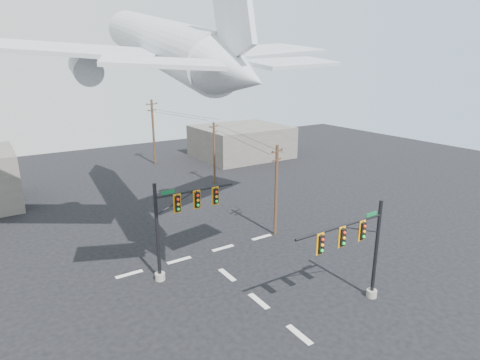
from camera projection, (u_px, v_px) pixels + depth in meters
ground at (299, 335)px, 22.88m from camera, size 120.00×120.00×0.00m
lane_markings at (247, 292)px, 27.18m from camera, size 14.00×21.20×0.01m
signal_mast_near at (359, 250)px, 24.58m from camera, size 7.20×0.75×6.78m
signal_mast_far at (178, 223)px, 28.28m from camera, size 6.44×0.79×7.22m
utility_pole_a at (276, 189)px, 35.11m from camera, size 1.59×0.65×8.23m
utility_pole_b at (214, 152)px, 50.37m from camera, size 1.51×0.73×7.91m
utility_pole_c at (153, 131)px, 60.23m from camera, size 1.95×0.71×9.76m
power_lines at (208, 125)px, 47.53m from camera, size 4.67×30.99×0.73m
airliner at (160, 44)px, 29.95m from camera, size 30.19×31.91×8.40m
building_right at (241, 142)px, 65.88m from camera, size 14.00×12.00×5.00m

